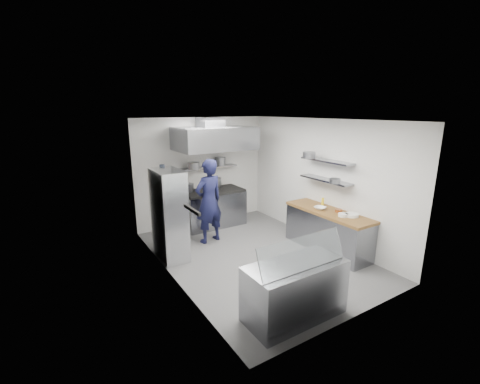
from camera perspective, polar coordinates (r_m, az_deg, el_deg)
floor at (r=6.92m, az=2.68°, el=-11.14°), size 5.00×5.00×0.00m
ceiling at (r=6.24m, az=2.99°, el=12.71°), size 5.00×5.00×0.00m
wall_back at (r=8.56m, az=-6.76°, el=3.68°), size 3.60×2.80×0.02m
wall_front at (r=4.70m, az=20.54°, el=-6.27°), size 3.60×2.80×0.02m
wall_left at (r=5.65m, az=-12.38°, el=-2.24°), size 2.80×5.00×0.02m
wall_right at (r=7.59m, az=14.08°, el=1.94°), size 2.80×5.00×0.02m
gas_range at (r=8.49m, az=-4.80°, el=-2.99°), size 1.60×0.80×0.90m
cooktop at (r=8.36m, az=-4.87°, el=0.15°), size 1.57×0.78×0.06m
stock_pot_left at (r=8.27m, az=-9.25°, el=0.79°), size 0.30×0.30×0.20m
stock_pot_mid at (r=8.65m, az=-4.51°, el=1.68°), size 0.36×0.36×0.24m
over_range_shelf at (r=8.44m, az=-5.70°, el=4.38°), size 1.60×0.30×0.04m
shelf_pot_a at (r=8.07m, az=-8.23°, el=4.62°), size 0.29×0.29×0.18m
shelf_pot_b at (r=8.59m, az=-3.53°, el=5.48°), size 0.27×0.27×0.22m
extractor_hood at (r=7.97m, az=-4.49°, el=9.47°), size 1.90×1.15×0.55m
hood_duct at (r=8.15m, az=-5.30°, el=12.24°), size 0.55×0.55×0.24m
red_firebox at (r=8.06m, az=-14.63°, el=2.77°), size 0.22×0.10×0.26m
chef at (r=7.31m, az=-5.57°, el=-1.66°), size 0.78×0.58×1.94m
wire_rack at (r=6.64m, az=-12.47°, el=-4.01°), size 0.50×0.90×1.85m
rack_bin_a at (r=6.76m, az=-12.69°, el=-4.80°), size 0.15×0.19×0.17m
rack_bin_b at (r=7.01m, az=-14.09°, el=0.08°), size 0.15×0.20×0.18m
rack_jar at (r=6.82m, az=-13.67°, el=4.02°), size 0.11×0.11×0.18m
knife_strip at (r=4.81m, az=-8.54°, el=-3.14°), size 0.04×0.55×0.05m
prep_counter_base at (r=7.25m, az=15.23°, el=-6.83°), size 0.62×2.00×0.84m
prep_counter_top at (r=7.10m, az=15.47°, el=-3.45°), size 0.65×2.04×0.06m
plate_stack_a at (r=6.85m, az=19.28°, el=-3.87°), size 0.27×0.27×0.06m
plate_stack_b at (r=6.79m, az=17.86°, el=-3.91°), size 0.19×0.19×0.06m
copper_pan at (r=7.06m, az=17.15°, el=-3.17°), size 0.15×0.15×0.06m
squeeze_bottle at (r=7.39m, az=14.49°, el=-1.69°), size 0.06×0.06×0.18m
mixing_bowl at (r=7.13m, az=14.04°, el=-2.78°), size 0.30×0.30×0.06m
wall_shelf_lower at (r=7.25m, az=14.94°, el=2.12°), size 0.30×1.30×0.04m
wall_shelf_upper at (r=7.18m, az=15.16°, el=5.39°), size 0.30×1.30×0.04m
shelf_pot_c at (r=6.85m, az=16.52°, el=1.91°), size 0.22×0.22×0.10m
shelf_pot_d at (r=7.30m, az=12.19°, el=6.43°), size 0.28×0.28×0.14m
display_case at (r=4.97m, az=9.70°, el=-16.86°), size 1.50×0.70×0.85m
display_glass at (r=4.59m, az=11.05°, el=-10.58°), size 1.47×0.19×0.42m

